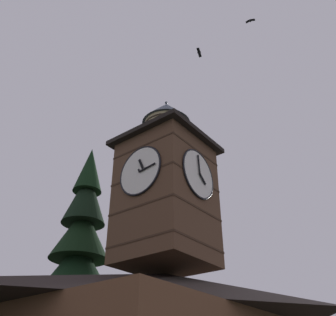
% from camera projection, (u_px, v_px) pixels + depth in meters
% --- Properties ---
extents(clock_tower, '(4.69, 4.69, 9.88)m').
position_uv_depth(clock_tower, '(166.00, 186.00, 19.51)').
color(clock_tower, brown).
rests_on(clock_tower, building_main).
extents(pine_tree_behind, '(6.15, 6.15, 16.55)m').
position_uv_depth(pine_tree_behind, '(75.00, 291.00, 21.59)').
color(pine_tree_behind, '#473323').
rests_on(pine_tree_behind, ground_plane).
extents(moon, '(1.62, 1.62, 1.62)m').
position_uv_depth(moon, '(53.00, 290.00, 46.37)').
color(moon, silver).
extents(flying_bird_high, '(0.31, 0.62, 0.12)m').
position_uv_depth(flying_bird_high, '(250.00, 21.00, 24.08)').
color(flying_bird_high, black).
extents(flying_bird_low, '(0.74, 0.42, 0.13)m').
position_uv_depth(flying_bird_low, '(199.00, 52.00, 21.92)').
color(flying_bird_low, black).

